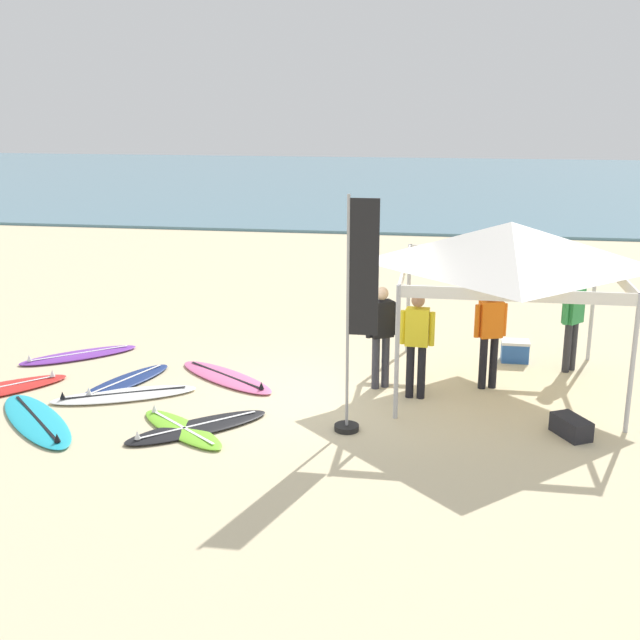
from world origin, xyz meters
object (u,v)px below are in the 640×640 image
banner_flag (356,326)px  cooler_box (515,351)px  surfboard_navy (125,381)px  surfboard_lime (182,429)px  person_yellow (417,339)px  surfboard_cyan (37,420)px  gear_bag_near_tent (571,427)px  person_black (381,330)px  surfboard_pink (226,377)px  person_orange (490,331)px  canopy_tent (510,244)px  surfboard_purple (79,355)px  surfboard_white (124,395)px  surfboard_black (197,427)px  person_green (573,317)px

banner_flag → cooler_box: banner_flag is taller
cooler_box → surfboard_navy: bearing=-161.3°
surfboard_lime → person_yellow: 3.88m
surfboard_cyan → gear_bag_near_tent: 7.77m
surfboard_lime → gear_bag_near_tent: (5.51, 0.70, 0.10)m
person_black → cooler_box: size_ratio=3.42×
surfboard_navy → surfboard_cyan: same height
surfboard_pink → person_orange: person_orange is taller
canopy_tent → surfboard_purple: size_ratio=1.69×
surfboard_white → cooler_box: bearing=24.1°
canopy_tent → surfboard_white: 6.63m
surfboard_pink → person_yellow: person_yellow is taller
surfboard_pink → surfboard_cyan: size_ratio=0.97×
surfboard_navy → surfboard_white: 0.64m
surfboard_pink → banner_flag: banner_flag is taller
surfboard_lime → person_yellow: person_yellow is taller
surfboard_cyan → cooler_box: 8.25m
canopy_tent → person_black: size_ratio=2.00×
banner_flag → surfboard_white: bearing=168.9°
banner_flag → surfboard_black: bearing=-172.0°
surfboard_lime → surfboard_black: 0.22m
surfboard_pink → person_yellow: 3.38m
person_yellow → surfboard_white: bearing=-171.3°
canopy_tent → surfboard_lime: (-4.66, -2.62, -2.35)m
surfboard_navy → surfboard_black: size_ratio=1.00×
surfboard_pink → surfboard_purple: 3.12m
person_black → banner_flag: (-0.22, -1.84, 0.59)m
surfboard_purple → surfboard_navy: bearing=-40.6°
canopy_tent → surfboard_white: canopy_tent is taller
canopy_tent → surfboard_white: size_ratio=1.46×
surfboard_cyan → person_green: 8.93m
surfboard_black → person_black: (2.47, 2.15, 0.95)m
surfboard_pink → person_orange: (4.38, 0.27, 0.95)m
surfboard_black → person_yellow: 3.67m
surfboard_black → gear_bag_near_tent: gear_bag_near_tent is taller
surfboard_navy → gear_bag_near_tent: bearing=-8.5°
surfboard_lime → surfboard_navy: bearing=131.8°
surfboard_black → person_orange: person_orange is taller
canopy_tent → surfboard_black: bearing=-150.4°
surfboard_cyan → person_orange: 7.18m
surfboard_navy → person_yellow: bearing=1.3°
surfboard_pink → gear_bag_near_tent: gear_bag_near_tent is taller
surfboard_lime → surfboard_white: 1.78m
surfboard_navy → surfboard_lime: size_ratio=1.16×
surfboard_white → person_black: person_black is taller
surfboard_cyan → surfboard_white: same height
surfboard_cyan → person_green: (8.10, 3.64, 0.95)m
canopy_tent → surfboard_navy: (-6.24, -0.86, -2.35)m
surfboard_black → banner_flag: size_ratio=0.60×
surfboard_purple → person_orange: bearing=-3.6°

